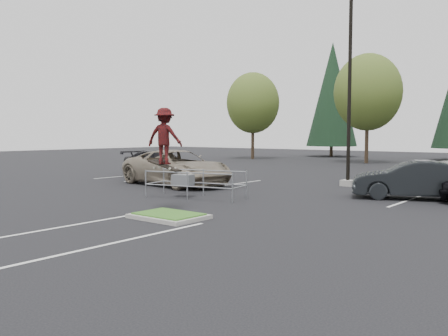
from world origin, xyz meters
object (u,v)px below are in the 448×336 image
Objects in this scene: light_pole at (349,94)px; car_l_black at (159,165)px; conif_a at (332,94)px; skateboarder at (164,137)px; car_l_grey at (152,165)px; car_l_tan at (177,168)px; decid_a at (253,105)px; decid_b at (368,95)px; cart_corral at (186,180)px; car_r_charc at (413,180)px.

light_pole is 1.85× the size of car_l_black.
skateboarder is at bearing -71.83° from conif_a.
car_l_grey is (-1.50, 0.78, -0.11)m from car_l_black.
skateboarder is (12.80, -39.00, -4.59)m from conif_a.
decid_a is at bearing 35.64° from car_l_tan.
car_l_grey is (-12.00, -2.11, -3.87)m from light_pole.
car_l_tan is (-0.49, -23.53, -5.15)m from decid_b.
decid_a is 33.69m from skateboarder.
cart_corral is 8.78m from car_l_black.
cart_corral is at bearing -83.42° from decid_b.
light_pole is 6.20m from car_r_charc.
light_pole is 11.32m from skateboarder.
car_l_tan is at bearing -63.45° from decid_a.
car_l_black is (8.01, -20.92, -4.79)m from decid_a.
decid_a reaches higher than car_l_grey.
car_l_black is at bearing -100.55° from decid_b.
conif_a is at bearing 68.09° from decid_a.
decid_b is 4.53× the size of skateboarder.
skateboarder is at bearing -80.75° from decid_b.
cart_corral is at bearing -78.90° from skateboarder.
decid_b is 1.76× the size of car_l_black.
decid_a is 31.07m from car_r_charc.
cart_corral is (3.07, -26.64, -5.34)m from decid_b.
decid_b is at bearing -49.83° from conif_a.
car_l_tan reaches higher than cart_corral.
decid_b reaches higher than decid_a.
skateboarder reaches higher than cart_corral.
decid_b is at bearing -100.62° from skateboarder.
decid_b is 2.07× the size of car_r_charc.
car_l_grey is at bearing -104.90° from decid_b.
decid_a is 0.69× the size of conif_a.
car_r_charc is (14.50, 0.05, -0.03)m from car_l_black.
skateboarder is 10.11m from car_r_charc.
light_pole is at bearing -118.65° from skateboarder.
conif_a is 3.22× the size of car_l_grey.
car_r_charc is at bearing -144.80° from skateboarder.
light_pole is at bearing -55.05° from car_l_grey.
car_r_charc is at bearing -35.36° from light_pole.
conif_a reaches higher than car_l_tan.
conif_a is 2.79× the size of car_r_charc.
car_l_black is 1.36× the size of car_l_grey.
decid_a is 26.17m from car_l_tan.
decid_b reaches higher than cart_corral.
decid_a is 22.91m from car_l_black.
conif_a is at bearing 130.17° from decid_b.
skateboarder is (16.81, -29.03, -3.07)m from decid_a.
decid_a reaches higher than car_l_black.
light_pole is 12.78m from car_l_grey.
decid_b is 24.10m from car_l_tan.
light_pole is 4.75× the size of skateboarder.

